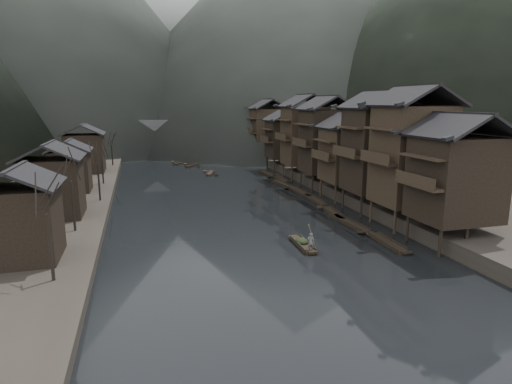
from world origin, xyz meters
name	(u,v)px	position (x,y,z in m)	size (l,w,h in m)	color
water	(255,235)	(0.00, 0.00, 0.00)	(300.00, 300.00, 0.00)	black
right_bank	(364,162)	(35.00, 40.00, 0.90)	(40.00, 200.00, 1.80)	#2D2823
stilt_houses	(332,133)	(17.28, 18.97, 8.82)	(9.00, 67.60, 15.51)	black
left_houses	(66,162)	(-20.50, 20.12, 5.66)	(8.10, 53.20, 8.73)	black
bare_trees	(88,164)	(-17.00, 13.48, 6.27)	(3.60, 61.86, 7.20)	black
moored_sampans	(306,196)	(11.86, 15.39, 0.20)	(2.98, 48.09, 0.47)	black
midriver_boats	(193,167)	(-0.22, 48.22, 0.20)	(7.34, 20.75, 0.44)	black
stone_bridge	(182,135)	(0.00, 72.00, 5.11)	(40.00, 6.00, 9.00)	#4C4C4F
hills	(167,18)	(4.40, 166.86, 50.24)	(320.00, 380.00, 108.05)	black
hero_sampan	(303,244)	(3.53, -4.51, 0.20)	(1.25, 5.29, 0.44)	black
cargo_heap	(302,238)	(3.52, -4.27, 0.79)	(1.16, 1.52, 0.70)	black
boatman	(311,239)	(3.59, -6.35, 1.29)	(0.62, 0.41, 1.71)	slate
bamboo_pole	(314,211)	(3.79, -6.35, 3.94)	(0.06, 0.06, 4.61)	#8C7A51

